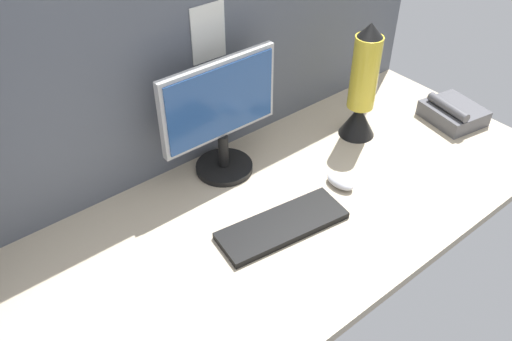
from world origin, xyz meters
The scene contains 7 objects.
ground_plane centered at (0.00, 0.00, -1.50)cm, with size 180.00×80.00×3.00cm, color tan.
cubicle_wall_back centered at (0.00, 37.50, 38.92)cm, with size 180.00×5.50×77.83cm.
monitor centered at (-2.47, 25.11, 20.52)cm, with size 39.14×18.00×37.46cm.
keyboard centered at (-5.34, -6.80, 1.00)cm, with size 37.00×13.00×2.00cm, color black.
mouse centered at (20.42, -4.09, 1.70)cm, with size 5.60×9.60×3.40cm, color silver.
lava_lamp centered at (44.84, 11.79, 16.93)cm, with size 12.33×12.33×40.36cm.
desk_phone centered at (77.56, -3.93, 3.19)cm, with size 19.97×21.60×8.80cm.
Camera 1 is at (-76.44, -83.23, 105.06)cm, focal length 36.95 mm.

